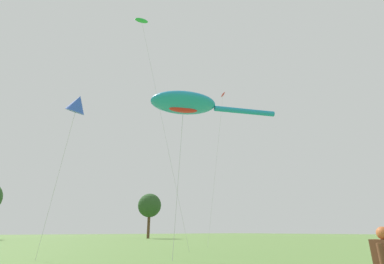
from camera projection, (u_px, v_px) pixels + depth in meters
name	position (u px, v px, depth m)	size (l,w,h in m)	color
big_show_kite	(186.00, 104.00, 20.51)	(9.47, 5.71, 10.86)	#1E8CBF
small_kite_delta_white	(221.00, 114.00, 30.38)	(1.09, 2.40, 16.00)	red
small_kite_streamer_purple	(142.00, 22.00, 27.35)	(4.50, 3.54, 21.19)	green
small_kite_box_yellow	(77.00, 104.00, 17.46)	(1.57, 1.83, 9.66)	blue
tree_broad_distant	(150.00, 206.00, 60.84)	(5.01, 5.01, 9.26)	#513823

